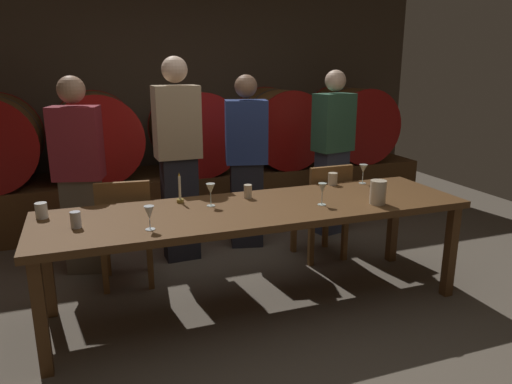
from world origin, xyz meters
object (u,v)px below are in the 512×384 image
at_px(chair_right, 324,207).
at_px(wine_glass_center_right, 322,189).
at_px(wine_barrel_left, 96,136).
at_px(wine_barrel_far_right, 349,124).
at_px(guest_far_right, 332,152).
at_px(wine_glass_far_right, 363,169).
at_px(wine_barrel_right, 278,127).
at_px(pitcher, 378,192).
at_px(wine_glass_center_left, 211,190).
at_px(guest_center_right, 246,161).
at_px(wine_glass_far_left, 149,213).
at_px(chair_left, 125,228).
at_px(candle_center, 180,194).
at_px(cup_center_right, 248,191).
at_px(cup_far_right, 333,179).
at_px(guest_far_left, 80,175).
at_px(dining_table, 258,215).
at_px(guest_center_left, 178,159).
at_px(cup_center_left, 76,220).
at_px(wine_barrel_center, 194,131).
at_px(cup_far_left, 41,211).

relative_size(chair_right, wine_glass_center_right, 5.57).
distance_m(wine_barrel_left, wine_barrel_far_right, 3.04).
height_order(guest_far_right, wine_glass_far_right, guest_far_right).
bearing_deg(wine_barrel_right, pitcher, -96.10).
distance_m(chair_right, wine_glass_center_left, 1.31).
bearing_deg(guest_far_right, wine_barrel_far_right, -140.58).
bearing_deg(wine_barrel_right, guest_center_right, -125.31).
relative_size(wine_glass_far_left, wine_glass_center_right, 0.94).
distance_m(wine_barrel_right, chair_right, 1.74).
xyz_separation_m(chair_left, candle_center, (0.37, -0.37, 0.33)).
bearing_deg(chair_right, candle_center, 11.70).
relative_size(wine_glass_center_right, cup_center_right, 1.56).
bearing_deg(wine_barrel_left, wine_glass_center_right, -59.30).
bearing_deg(guest_center_right, wine_glass_center_left, 72.38).
bearing_deg(guest_center_right, wine_glass_center_right, 108.61).
distance_m(wine_glass_far_left, cup_far_right, 1.67).
distance_m(wine_barrel_right, guest_far_right, 1.06).
relative_size(guest_far_left, guest_center_right, 1.00).
bearing_deg(guest_far_left, dining_table, 152.35).
xyz_separation_m(guest_far_left, wine_glass_center_left, (0.85, -0.95, 0.04)).
xyz_separation_m(wine_barrel_right, wine_glass_center_left, (-1.39, -2.13, -0.11)).
relative_size(guest_center_left, wine_glass_center_left, 11.04).
height_order(wine_barrel_left, wine_glass_center_left, wine_barrel_left).
bearing_deg(guest_center_right, wine_barrel_far_right, -134.91).
bearing_deg(chair_left, cup_center_left, 69.89).
bearing_deg(wine_glass_far_left, wine_glass_center_left, 36.72).
bearing_deg(wine_barrel_far_right, guest_far_right, -128.00).
distance_m(wine_glass_far_right, cup_far_right, 0.27).
distance_m(guest_center_left, cup_center_left, 1.39).
xyz_separation_m(wine_barrel_right, chair_left, (-1.95, -1.60, -0.50)).
bearing_deg(chair_left, cup_far_right, 176.25).
xyz_separation_m(pitcher, cup_center_left, (-2.01, 0.20, -0.03)).
bearing_deg(pitcher, wine_barrel_far_right, 63.34).
xyz_separation_m(wine_barrel_far_right, chair_right, (-1.22, -1.65, -0.50)).
xyz_separation_m(chair_left, guest_center_right, (1.18, 0.52, 0.34)).
height_order(dining_table, chair_left, chair_left).
bearing_deg(chair_right, wine_glass_center_left, 20.67).
xyz_separation_m(wine_barrel_left, pitcher, (1.79, -2.48, -0.14)).
bearing_deg(guest_center_right, wine_barrel_center, -63.83).
distance_m(guest_center_right, cup_far_right, 0.93).
height_order(dining_table, chair_right, chair_right).
relative_size(guest_far_left, wine_glass_far_right, 10.15).
relative_size(wine_barrel_far_right, guest_center_right, 0.56).
distance_m(guest_center_left, guest_center_right, 0.67).
relative_size(wine_barrel_center, candle_center, 4.10).
distance_m(wine_glass_far_right, cup_far_left, 2.45).
relative_size(wine_glass_center_left, cup_far_left, 1.58).
bearing_deg(cup_far_right, cup_center_right, -170.23).
bearing_deg(guest_far_left, cup_center_right, 159.25).
bearing_deg(guest_far_right, wine_glass_far_left, 22.69).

